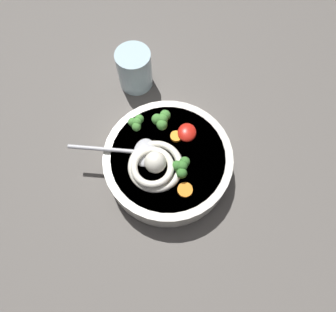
# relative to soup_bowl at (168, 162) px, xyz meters

# --- Properties ---
(table_slab) EXTENTS (1.18, 1.18, 0.04)m
(table_slab) POSITION_rel_soup_bowl_xyz_m (0.04, 0.04, -0.05)
(table_slab) COLOR #5B5651
(table_slab) RESTS_ON ground
(soup_bowl) EXTENTS (0.25, 0.25, 0.06)m
(soup_bowl) POSITION_rel_soup_bowl_xyz_m (0.00, 0.00, 0.00)
(soup_bowl) COLOR silver
(soup_bowl) RESTS_ON table_slab
(noodle_pile) EXTENTS (0.12, 0.11, 0.05)m
(noodle_pile) POSITION_rel_soup_bowl_xyz_m (0.03, -0.02, 0.04)
(noodle_pile) COLOR silver
(noodle_pile) RESTS_ON soup_bowl
(soup_spoon) EXTENTS (0.06, 0.17, 0.02)m
(soup_spoon) POSITION_rel_soup_bowl_xyz_m (0.00, -0.06, 0.04)
(soup_spoon) COLOR #B7B7BC
(soup_spoon) RESTS_ON soup_bowl
(chili_sauce_dollop) EXTENTS (0.04, 0.04, 0.02)m
(chili_sauce_dollop) POSITION_rel_soup_bowl_xyz_m (-0.05, 0.03, 0.04)
(chili_sauce_dollop) COLOR red
(chili_sauce_dollop) RESTS_ON soup_bowl
(broccoli_floret_front) EXTENTS (0.04, 0.04, 0.03)m
(broccoli_floret_front) POSITION_rel_soup_bowl_xyz_m (-0.07, -0.02, 0.05)
(broccoli_floret_front) COLOR #7A9E60
(broccoli_floret_front) RESTS_ON soup_bowl
(broccoli_floret_beside_noodles) EXTENTS (0.04, 0.03, 0.03)m
(broccoli_floret_beside_noodles) POSITION_rel_soup_bowl_xyz_m (0.03, 0.03, 0.05)
(broccoli_floret_beside_noodles) COLOR #7A9E60
(broccoli_floret_beside_noodles) RESTS_ON soup_bowl
(broccoli_floret_far) EXTENTS (0.04, 0.03, 0.03)m
(broccoli_floret_far) POSITION_rel_soup_bowl_xyz_m (-0.06, -0.07, 0.05)
(broccoli_floret_far) COLOR #7A9E60
(broccoli_floret_far) RESTS_ON soup_bowl
(carrot_slice_rear) EXTENTS (0.02, 0.02, 0.01)m
(carrot_slice_rear) POSITION_rel_soup_bowl_xyz_m (-0.04, 0.01, 0.03)
(carrot_slice_rear) COLOR orange
(carrot_slice_rear) RESTS_ON soup_bowl
(carrot_slice_beside_chili) EXTENTS (0.03, 0.03, 0.01)m
(carrot_slice_beside_chili) POSITION_rel_soup_bowl_xyz_m (0.07, 0.04, 0.03)
(carrot_slice_beside_chili) COLOR orange
(carrot_slice_beside_chili) RESTS_ON soup_bowl
(drinking_glass) EXTENTS (0.08, 0.08, 0.10)m
(drinking_glass) POSITION_rel_soup_bowl_xyz_m (-0.21, -0.10, 0.02)
(drinking_glass) COLOR silver
(drinking_glass) RESTS_ON table_slab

